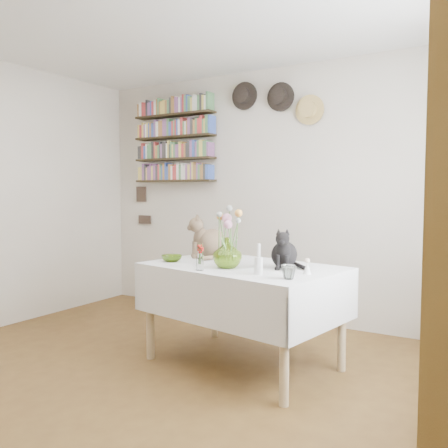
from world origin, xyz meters
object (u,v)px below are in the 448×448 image
Objects in this scene: flower_vase at (227,253)px; bookshelf_unit at (175,141)px; tabby_cat at (212,235)px; dining_table at (243,290)px; black_cat at (284,247)px.

bookshelf_unit is (-1.50, 1.37, 0.99)m from flower_vase.
dining_table is at bearing 19.61° from tabby_cat.
flower_vase is at bearing 3.22° from tabby_cat.
flower_vase is (-0.34, -0.22, -0.04)m from black_cat.
dining_table is 4.20× the size of tabby_cat.
dining_table is at bearing 174.27° from black_cat.
tabby_cat is 1.74m from bookshelf_unit.
tabby_cat is 1.25× the size of black_cat.
dining_table is 5.23× the size of black_cat.
dining_table is 0.33m from flower_vase.
dining_table is at bearing -38.43° from bookshelf_unit.
bookshelf_unit is (-1.84, 1.16, 0.95)m from black_cat.
bookshelf_unit reaches higher than tabby_cat.
bookshelf_unit is (-1.11, 0.98, 0.92)m from tabby_cat.
bookshelf_unit is (-1.53, 1.22, 1.28)m from dining_table.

